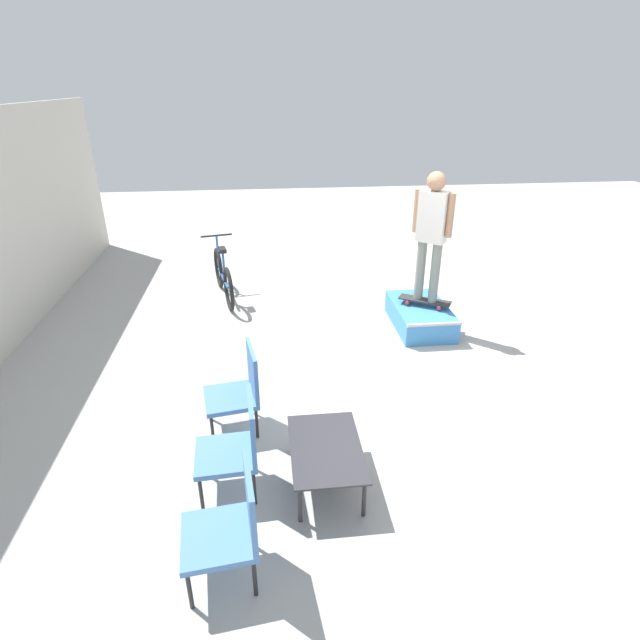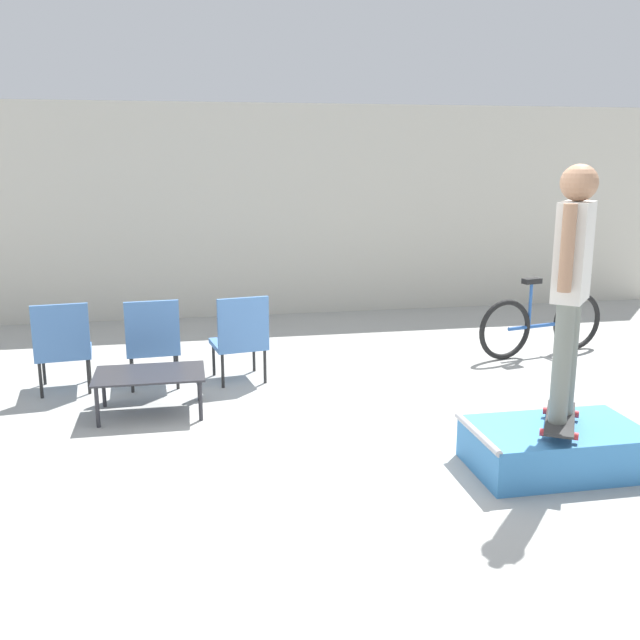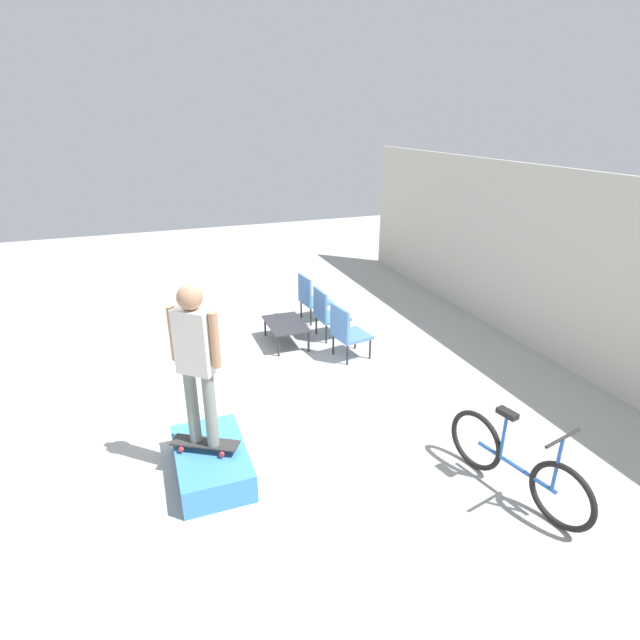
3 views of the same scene
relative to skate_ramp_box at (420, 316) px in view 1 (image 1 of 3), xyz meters
The scene contains 9 objects.
ground_plane 1.47m from the skate_ramp_box, 148.59° to the left, with size 24.00×24.00×0.00m, color #A8A8A3.
skate_ramp_box is the anchor object (origin of this frame).
skateboard_on_ramp 0.25m from the skate_ramp_box, 94.61° to the right, with size 0.55×0.74×0.07m.
person_skater 1.34m from the skate_ramp_box, 94.61° to the right, with size 0.40×0.46×1.81m.
coffee_table 3.49m from the skate_ramp_box, 149.53° to the left, with size 0.97×0.63×0.38m.
patio_chair_left 4.63m from the skate_ramp_box, 146.65° to the left, with size 0.57×0.57×0.92m.
patio_chair_center 3.94m from the skate_ramp_box, 139.75° to the left, with size 0.55×0.55×0.92m.
patio_chair_right 3.33m from the skate_ramp_box, 129.93° to the left, with size 0.60×0.60×0.92m.
bicycle 3.27m from the skate_ramp_box, 64.12° to the left, with size 1.72×0.57×0.97m.
Camera 1 is at (-5.19, 1.44, 3.28)m, focal length 28.00 mm.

